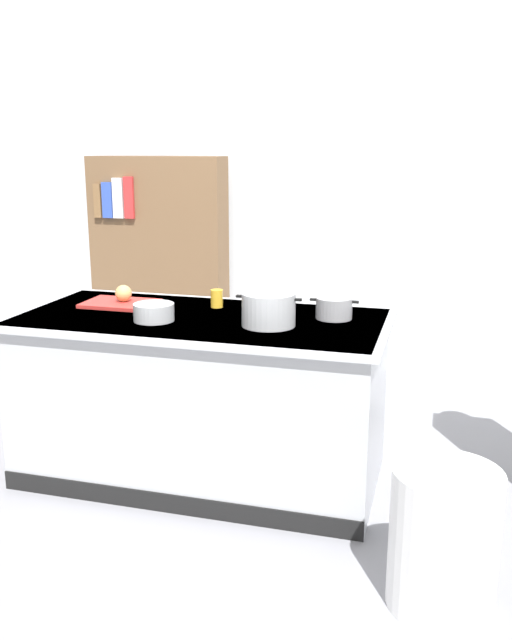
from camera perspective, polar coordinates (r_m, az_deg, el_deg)
The scene contains 11 objects.
ground_plane at distance 3.95m, azimuth -4.39°, elevation -12.51°, with size 10.00×10.00×0.00m, color gray.
back_wall at distance 5.55m, azimuth 2.87°, elevation 11.38°, with size 6.40×0.12×3.00m, color silver.
counter_island at distance 3.76m, azimuth -4.53°, elevation -6.16°, with size 1.98×0.98×0.90m.
cutting_board at distance 3.95m, azimuth -11.20°, elevation 1.35°, with size 0.40×0.28×0.02m, color red.
onion at distance 3.95m, azimuth -10.94°, elevation 2.19°, with size 0.09×0.09×0.09m, color tan.
stock_pot at distance 3.42m, azimuth 1.05°, elevation 0.89°, with size 0.34×0.27×0.17m.
sauce_pan at distance 3.59m, azimuth 6.49°, elevation 1.00°, with size 0.26×0.19×0.11m.
mixing_bowl at distance 3.57m, azimuth -8.48°, elevation 0.65°, with size 0.21×0.21×0.09m, color #B7BABF.
juice_cup at distance 3.83m, azimuth -3.28°, elevation 1.79°, with size 0.07×0.07×0.10m, color yellow.
trash_bin at distance 2.90m, azimuth 15.30°, elevation -17.15°, with size 0.42×0.42×0.58m, color white.
bookshelf at distance 5.65m, azimuth -8.02°, elevation 4.70°, with size 1.10×0.31×1.70m.
Camera 1 is at (1.23, -3.30, 1.77)m, focal length 38.55 mm.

